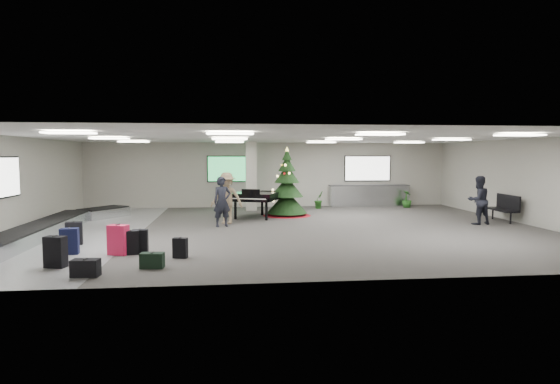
{
  "coord_description": "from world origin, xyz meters",
  "views": [
    {
      "loc": [
        -2.05,
        -16.25,
        2.59
      ],
      "look_at": [
        -0.15,
        1.0,
        1.21
      ],
      "focal_mm": 30.0,
      "sensor_mm": 36.0,
      "label": 1
    }
  ],
  "objects": [
    {
      "name": "pink_suitcase",
      "position": [
        -4.91,
        -3.88,
        0.39
      ],
      "size": [
        0.56,
        0.43,
        0.8
      ],
      "rotation": [
        0.0,
        0.0,
        -0.33
      ],
      "color": "#FB2054",
      "rests_on": "ground"
    },
    {
      "name": "green_duffel",
      "position": [
        -3.81,
        -5.43,
        0.18
      ],
      "size": [
        0.55,
        0.33,
        0.37
      ],
      "rotation": [
        0.0,
        0.0,
        -0.13
      ],
      "color": "black",
      "rests_on": "ground"
    },
    {
      "name": "service_counter",
      "position": [
        5.0,
        6.65,
        0.55
      ],
      "size": [
        4.05,
        0.65,
        1.08
      ],
      "color": "silver",
      "rests_on": "ground"
    },
    {
      "name": "baggage_carousel",
      "position": [
        -7.84,
        -0.08,
        0.21
      ],
      "size": [
        2.28,
        9.71,
        0.43
      ],
      "color": "silver",
      "rests_on": "ground"
    },
    {
      "name": "traveler_a",
      "position": [
        -2.29,
        0.66,
        0.91
      ],
      "size": [
        0.77,
        0.63,
        1.81
      ],
      "primitive_type": "imported",
      "rotation": [
        0.0,
        0.0,
        0.34
      ],
      "color": "black",
      "rests_on": "ground"
    },
    {
      "name": "suitcase_0",
      "position": [
        -6.03,
        -5.15,
        0.36
      ],
      "size": [
        0.52,
        0.38,
        0.75
      ],
      "rotation": [
        0.0,
        0.0,
        -0.28
      ],
      "color": "black",
      "rests_on": "ground"
    },
    {
      "name": "potted_plant_left",
      "position": [
        2.29,
        5.89,
        0.43
      ],
      "size": [
        0.6,
        0.59,
        0.85
      ],
      "primitive_type": "imported",
      "rotation": [
        0.0,
        0.0,
        0.67
      ],
      "color": "#1F4716",
      "rests_on": "ground"
    },
    {
      "name": "christmas_tree",
      "position": [
        0.42,
        3.45,
        1.01
      ],
      "size": [
        2.06,
        2.06,
        2.94
      ],
      "color": "maroon",
      "rests_on": "ground"
    },
    {
      "name": "ground",
      "position": [
        0.0,
        0.0,
        0.0
      ],
      "size": [
        18.0,
        18.0,
        0.0
      ],
      "primitive_type": "plane",
      "color": "#393734",
      "rests_on": "ground"
    },
    {
      "name": "traveler_b",
      "position": [
        -2.13,
        1.41,
        0.97
      ],
      "size": [
        1.41,
        1.08,
        1.94
      ],
      "primitive_type": "imported",
      "rotation": [
        0.0,
        0.0,
        -0.32
      ],
      "color": "#92795A",
      "rests_on": "ground"
    },
    {
      "name": "suitcase_8",
      "position": [
        -6.49,
        -2.36,
        0.33
      ],
      "size": [
        0.49,
        0.35,
        0.69
      ],
      "rotation": [
        0.0,
        0.0,
        0.21
      ],
      "color": "black",
      "rests_on": "ground"
    },
    {
      "name": "navy_suitcase",
      "position": [
        -6.19,
        -3.69,
        0.34
      ],
      "size": [
        0.47,
        0.31,
        0.71
      ],
      "rotation": [
        0.0,
        0.0,
        0.11
      ],
      "color": "black",
      "rests_on": "ground"
    },
    {
      "name": "suitcase_3",
      "position": [
        -4.4,
        -3.69,
        0.31
      ],
      "size": [
        0.41,
        0.23,
        0.64
      ],
      "rotation": [
        0.0,
        0.0,
        0.01
      ],
      "color": "black",
      "rests_on": "ground"
    },
    {
      "name": "bench",
      "position": [
        8.61,
        0.75,
        0.59
      ],
      "size": [
        0.65,
        1.68,
        1.05
      ],
      "rotation": [
        0.0,
        0.0,
        -0.06
      ],
      "color": "black",
      "rests_on": "ground"
    },
    {
      "name": "potted_plant_right",
      "position": [
        6.68,
        5.84,
        0.43
      ],
      "size": [
        0.54,
        0.54,
        0.86
      ],
      "primitive_type": "imported",
      "rotation": [
        0.0,
        0.0,
        1.7
      ],
      "color": "#1F4716",
      "rests_on": "ground"
    },
    {
      "name": "room_envelope",
      "position": [
        -0.38,
        0.67,
        2.33
      ],
      "size": [
        18.02,
        14.02,
        3.21
      ],
      "color": "#A19E93",
      "rests_on": "ground"
    },
    {
      "name": "grand_piano",
      "position": [
        -0.93,
        2.95,
        0.88
      ],
      "size": [
        2.31,
        2.6,
        1.23
      ],
      "rotation": [
        0.0,
        0.0,
        -0.37
      ],
      "color": "black",
      "rests_on": "ground"
    },
    {
      "name": "black_duffel",
      "position": [
        -5.1,
        -6.05,
        0.19
      ],
      "size": [
        0.59,
        0.36,
        0.39
      ],
      "rotation": [
        0.0,
        0.0,
        -0.09
      ],
      "color": "black",
      "rests_on": "ground"
    },
    {
      "name": "suitcase_7",
      "position": [
        -3.28,
        -4.43,
        0.26
      ],
      "size": [
        0.39,
        0.27,
        0.53
      ],
      "rotation": [
        0.0,
        0.0,
        -0.27
      ],
      "color": "black",
      "rests_on": "ground"
    },
    {
      "name": "suitcase_1",
      "position": [
        -4.59,
        -3.87,
        0.31
      ],
      "size": [
        0.43,
        0.27,
        0.64
      ],
      "rotation": [
        0.0,
        0.0,
        0.16
      ],
      "color": "black",
      "rests_on": "ground"
    },
    {
      "name": "traveler_bench",
      "position": [
        7.19,
        0.14,
        0.91
      ],
      "size": [
        0.99,
        0.83,
        1.81
      ],
      "primitive_type": "imported",
      "rotation": [
        0.0,
        0.0,
        3.32
      ],
      "color": "black",
      "rests_on": "ground"
    }
  ]
}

